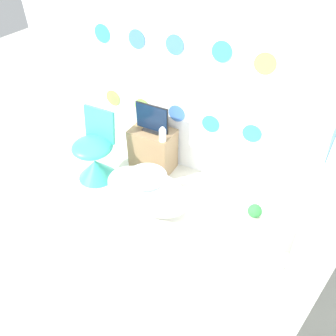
{
  "coord_description": "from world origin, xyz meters",
  "views": [
    {
      "loc": [
        1.48,
        -1.25,
        2.7
      ],
      "look_at": [
        0.36,
        0.82,
        0.72
      ],
      "focal_mm": 35.0,
      "sensor_mm": 36.0,
      "label": 1
    }
  ],
  "objects": [
    {
      "name": "bathtub",
      "position": [
        0.08,
        0.88,
        0.24
      ],
      "size": [
        0.98,
        0.53,
        0.47
      ],
      "color": "white",
      "rests_on": "ground_plane"
    },
    {
      "name": "vase",
      "position": [
        -0.01,
        1.39,
        0.63
      ],
      "size": [
        0.08,
        0.08,
        0.18
      ],
      "color": "white",
      "rests_on": "tv_cabinet"
    },
    {
      "name": "side_table",
      "position": [
        1.23,
        0.77,
        0.42
      ],
      "size": [
        0.46,
        0.4,
        0.51
      ],
      "color": "silver",
      "rests_on": "ground_plane"
    },
    {
      "name": "chair",
      "position": [
        -0.74,
        1.04,
        0.29
      ],
      "size": [
        0.48,
        0.48,
        0.85
      ],
      "color": "#38B2A3",
      "rests_on": "ground_plane"
    },
    {
      "name": "tv_cabinet",
      "position": [
        -0.22,
        1.51,
        0.28
      ],
      "size": [
        0.53,
        0.35,
        0.55
      ],
      "color": "#8E704C",
      "rests_on": "ground_plane"
    },
    {
      "name": "potted_plant_left",
      "position": [
        1.23,
        0.77,
        0.59
      ],
      "size": [
        0.13,
        0.13,
        0.18
      ],
      "color": "beige",
      "rests_on": "side_table"
    },
    {
      "name": "tv",
      "position": [
        -0.22,
        1.51,
        0.71
      ],
      "size": [
        0.42,
        0.12,
        0.34
      ],
      "color": "black",
      "rests_on": "tv_cabinet"
    },
    {
      "name": "ground_plane",
      "position": [
        0.0,
        0.0,
        0.0
      ],
      "size": [
        12.0,
        12.0,
        0.0
      ],
      "primitive_type": "plane",
      "color": "silver"
    },
    {
      "name": "wall_back_dotted",
      "position": [
        -0.0,
        1.74,
        1.3
      ],
      "size": [
        4.25,
        0.05,
        2.6
      ],
      "color": "white",
      "rests_on": "ground_plane"
    },
    {
      "name": "wall_right",
      "position": [
        1.65,
        0.86,
        1.3
      ],
      "size": [
        0.06,
        2.72,
        2.6
      ],
      "color": "silver",
      "rests_on": "ground_plane"
    }
  ]
}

